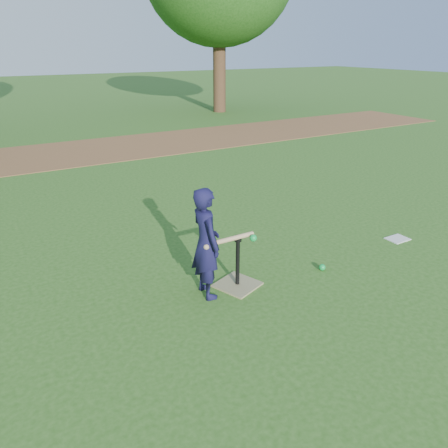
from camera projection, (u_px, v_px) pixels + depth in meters
ground at (249, 274)px, 5.22m from camera, size 80.00×80.00×0.00m
dirt_strip at (88, 151)px, 11.19m from camera, size 24.00×3.00×0.01m
child at (206, 243)px, 4.57m from camera, size 0.32×0.46×1.22m
wiffle_ball_ground at (322, 267)px, 5.28m from camera, size 0.08×0.08×0.08m
clipboard at (397, 239)px, 6.14m from camera, size 0.30×0.23×0.01m
batting_tee at (237, 277)px, 4.92m from camera, size 0.55×0.55×0.61m
swing_action at (232, 240)px, 4.65m from camera, size 0.63×0.14×0.09m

